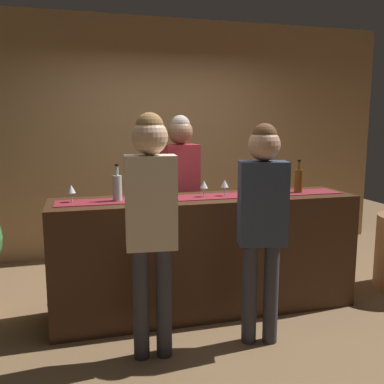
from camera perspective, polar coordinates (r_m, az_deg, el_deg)
The scene contains 13 objects.
ground_plane at distance 3.91m, azimuth 1.85°, elevation -15.43°, with size 10.00×10.00×0.00m, color brown.
back_wall at distance 5.40m, azimuth -4.06°, elevation 7.26°, with size 6.00×0.12×2.90m, color tan.
bar_counter at distance 3.73m, azimuth 1.90°, elevation -8.36°, with size 2.62×0.60×1.01m, color #3D2314.
counter_runner_cloth at distance 3.61m, azimuth 1.94°, elevation -0.65°, with size 2.48×0.28×0.01m, color maroon.
wine_bottle_amber at distance 3.93m, azimuth 14.16°, elevation 1.51°, with size 0.07×0.07×0.30m.
wine_bottle_green at distance 3.89m, azimuth 10.62°, elevation 1.55°, with size 0.07×0.07×0.30m.
wine_bottle_clear at distance 3.44m, azimuth -10.03°, elevation 0.59°, with size 0.07×0.07×0.30m.
wine_glass_near_customer at distance 3.59m, azimuth 1.63°, elevation 0.95°, with size 0.07×0.07×0.14m.
wine_glass_mid_counter at distance 3.65m, azimuth 4.41°, elevation 1.07°, with size 0.07×0.07×0.14m.
wine_glass_far_end at distance 3.47m, azimuth -15.97°, elevation 0.31°, with size 0.07×0.07×0.14m.
bartender at distance 4.13m, azimuth -1.55°, elevation 1.28°, with size 0.37×0.26×1.71m.
customer_sipping at distance 3.09m, azimuth 9.47°, elevation -2.66°, with size 0.38×0.28×1.64m.
customer_browsing at distance 2.85m, azimuth -5.56°, elevation -2.49°, with size 0.36×0.24×1.70m.
Camera 1 is at (-1.06, -3.40, 1.63)m, focal length 39.56 mm.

